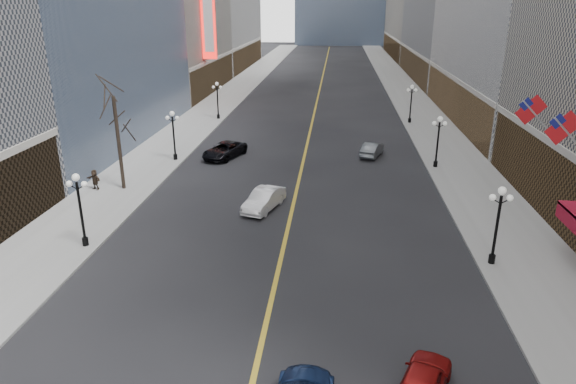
% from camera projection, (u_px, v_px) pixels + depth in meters
% --- Properties ---
extents(sidewalk_east, '(6.00, 230.00, 0.15)m').
position_uv_depth(sidewalk_east, '(423.00, 116.00, 65.83)').
color(sidewalk_east, gray).
rests_on(sidewalk_east, ground).
extents(sidewalk_west, '(6.00, 230.00, 0.15)m').
position_uv_depth(sidewalk_west, '(209.00, 112.00, 68.30)').
color(sidewalk_west, gray).
rests_on(sidewalk_west, ground).
extents(lane_line, '(0.25, 200.00, 0.02)m').
position_uv_depth(lane_line, '(317.00, 101.00, 76.42)').
color(lane_line, gold).
rests_on(lane_line, ground).
extents(streetlamp_east_1, '(1.26, 0.44, 4.52)m').
position_uv_depth(streetlamp_east_1, '(498.00, 218.00, 27.70)').
color(streetlamp_east_1, black).
rests_on(streetlamp_east_1, sidewalk_east).
extents(streetlamp_east_2, '(1.26, 0.44, 4.52)m').
position_uv_depth(streetlamp_east_2, '(438.00, 136.00, 44.50)').
color(streetlamp_east_2, black).
rests_on(streetlamp_east_2, sidewalk_east).
extents(streetlamp_east_3, '(1.26, 0.44, 4.52)m').
position_uv_depth(streetlamp_east_3, '(411.00, 100.00, 61.31)').
color(streetlamp_east_3, black).
rests_on(streetlamp_east_3, sidewalk_east).
extents(streetlamp_west_1, '(1.26, 0.44, 4.52)m').
position_uv_depth(streetlamp_west_1, '(80.00, 203.00, 29.78)').
color(streetlamp_west_1, black).
rests_on(streetlamp_west_1, sidewalk_west).
extents(streetlamp_west_2, '(1.26, 0.44, 4.52)m').
position_uv_depth(streetlamp_west_2, '(173.00, 130.00, 46.58)').
color(streetlamp_west_2, black).
rests_on(streetlamp_west_2, sidewalk_west).
extents(streetlamp_west_3, '(1.26, 0.44, 4.52)m').
position_uv_depth(streetlamp_west_3, '(217.00, 96.00, 63.39)').
color(streetlamp_west_3, black).
rests_on(streetlamp_west_3, sidewalk_west).
extents(flag_4, '(2.87, 0.12, 2.87)m').
position_uv_depth(flag_4, '(566.00, 131.00, 27.73)').
color(flag_4, '#B2B2B7').
rests_on(flag_4, ground).
extents(flag_5, '(2.87, 0.12, 2.87)m').
position_uv_depth(flag_5, '(533.00, 112.00, 32.40)').
color(flag_5, '#B2B2B7').
rests_on(flag_5, ground).
extents(theatre_marquee, '(2.00, 0.55, 12.00)m').
position_uv_depth(theatre_marquee, '(208.00, 16.00, 73.66)').
color(theatre_marquee, red).
rests_on(theatre_marquee, ground).
extents(tree_west_far, '(3.60, 3.60, 7.92)m').
position_uv_depth(tree_west_far, '(115.00, 111.00, 38.11)').
color(tree_west_far, '#2D231C').
rests_on(tree_west_far, sidewalk_west).
extents(car_nb_mid, '(2.80, 4.68, 1.46)m').
position_uv_depth(car_nb_mid, '(264.00, 200.00, 36.26)').
color(car_nb_mid, silver).
rests_on(car_nb_mid, ground).
extents(car_nb_far, '(4.02, 5.68, 1.44)m').
position_uv_depth(car_nb_far, '(225.00, 150.00, 48.40)').
color(car_nb_far, black).
rests_on(car_nb_far, ground).
extents(car_sb_mid, '(2.99, 4.29, 1.36)m').
position_uv_depth(car_sb_mid, '(423.00, 382.00, 18.91)').
color(car_sb_mid, maroon).
rests_on(car_sb_mid, ground).
extents(car_sb_far, '(2.55, 4.26, 1.33)m').
position_uv_depth(car_sb_far, '(372.00, 149.00, 48.87)').
color(car_sb_far, '#575B5F').
rests_on(car_sb_far, ground).
extents(ped_west_far, '(1.51, 1.02, 1.59)m').
position_uv_depth(ped_west_far, '(95.00, 180.00, 39.68)').
color(ped_west_far, '#31251B').
rests_on(ped_west_far, sidewalk_west).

